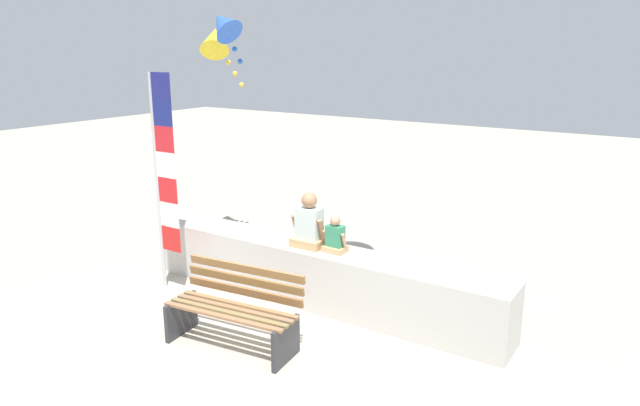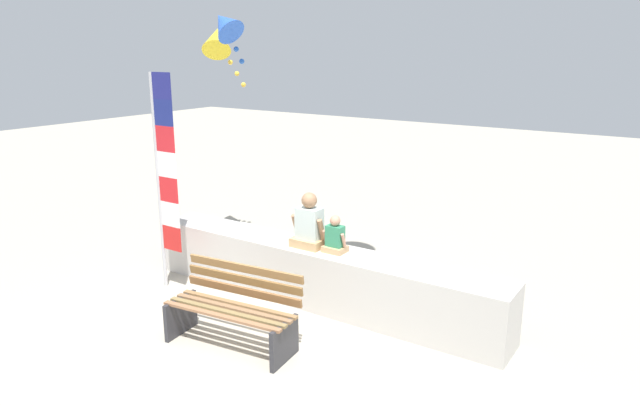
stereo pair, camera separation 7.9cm
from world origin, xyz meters
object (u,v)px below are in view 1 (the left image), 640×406
person_adult (309,226)px  kite_blue (223,24)px  park_bench (235,311)px  kite_yellow (215,40)px  flag_banner (163,172)px  person_child (335,238)px

person_adult → kite_blue: kite_blue is taller
park_bench → kite_yellow: size_ratio=1.46×
park_bench → kite_yellow: bearing=134.2°
kite_yellow → kite_blue: (0.66, -0.52, 0.21)m
park_bench → person_adult: 1.55m
kite_blue → kite_yellow: bearing=141.6°
flag_banner → kite_blue: bearing=95.7°
flag_banner → kite_yellow: 2.75m
park_bench → flag_banner: flag_banner is taller
person_adult → kite_yellow: (-2.69, 1.29, 2.34)m
person_adult → flag_banner: bearing=-159.7°
park_bench → kite_yellow: 4.80m
kite_yellow → person_adult: bearing=-25.7°
person_child → kite_yellow: kite_yellow is taller
kite_yellow → person_child: bearing=-22.8°
kite_yellow → park_bench: bearing=-45.8°
park_bench → flag_banner: (-1.82, 0.71, 1.25)m
park_bench → kite_yellow: kite_yellow is taller
flag_banner → person_child: bearing=17.0°
flag_banner → kite_yellow: (-0.80, 1.99, 1.73)m
kite_yellow → kite_blue: kite_blue is taller
person_child → flag_banner: flag_banner is taller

